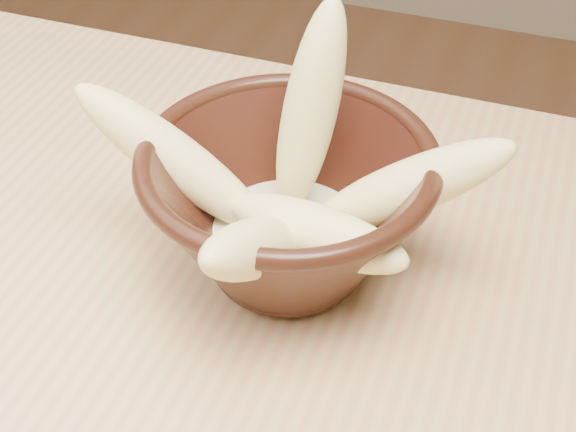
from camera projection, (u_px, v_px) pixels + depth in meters
The scene contains 7 objects.
bowl at pixel (288, 206), 0.49m from camera, with size 0.18×0.18×0.10m.
milk_puddle at pixel (288, 235), 0.50m from camera, with size 0.10×0.10×0.01m, color beige.
banana_upright at pixel (310, 111), 0.48m from camera, with size 0.03×0.03×0.14m, color #EBDF8A.
banana_left at pixel (174, 159), 0.49m from camera, with size 0.03×0.03×0.14m, color #EBDF8A.
banana_right at pixel (407, 188), 0.47m from camera, with size 0.03×0.03×0.14m, color #EBDF8A.
banana_across at pixel (314, 232), 0.46m from camera, with size 0.03×0.03×0.12m, color #EBDF8A.
banana_front at pixel (257, 247), 0.43m from camera, with size 0.03×0.03×0.13m, color #EBDF8A.
Camera 1 is at (0.02, -0.19, 1.12)m, focal length 50.00 mm.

